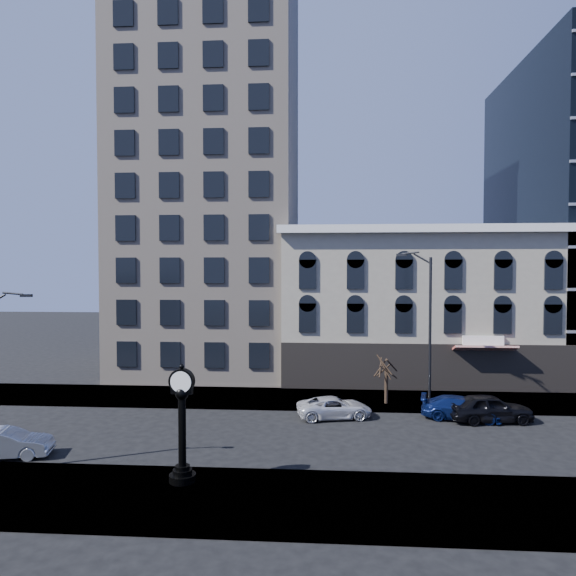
{
  "coord_description": "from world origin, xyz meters",
  "views": [
    {
      "loc": [
        4.2,
        -27.79,
        9.11
      ],
      "look_at": [
        2.0,
        4.0,
        8.0
      ],
      "focal_mm": 32.0,
      "sensor_mm": 36.0,
      "label": 1
    }
  ],
  "objects": [
    {
      "name": "cream_tower",
      "position": [
        -6.11,
        18.88,
        19.32
      ],
      "size": [
        15.9,
        15.4,
        42.5
      ],
      "color": "#BAA895",
      "rests_on": "ground"
    },
    {
      "name": "victorian_row",
      "position": [
        12.0,
        15.89,
        6.0
      ],
      "size": [
        22.6,
        11.19,
        12.5
      ],
      "color": "#A09884",
      "rests_on": "ground"
    },
    {
      "name": "street_lamp_far",
      "position": [
        10.42,
        6.26,
        7.97
      ],
      "size": [
        2.58,
        1.18,
        10.4
      ],
      "rotation": [
        0.0,
        0.0,
        2.79
      ],
      "color": "black",
      "rests_on": "sidewalk_far"
    },
    {
      "name": "car_far_b",
      "position": [
        12.61,
        3.82,
        0.69
      ],
      "size": [
        5.09,
        2.93,
        1.39
      ],
      "primitive_type": "imported",
      "rotation": [
        0.0,
        0.0,
        1.35
      ],
      "color": "#0C194C",
      "rests_on": "ground"
    },
    {
      "name": "sidewalk_far",
      "position": [
        0.0,
        8.0,
        0.06
      ],
      "size": [
        160.0,
        6.0,
        0.12
      ],
      "primitive_type": "cube",
      "color": "gray",
      "rests_on": "ground"
    },
    {
      "name": "car_far_a",
      "position": [
        4.9,
        3.65,
        0.64
      ],
      "size": [
        4.95,
        3.05,
        1.28
      ],
      "primitive_type": "imported",
      "rotation": [
        0.0,
        0.0,
        1.78
      ],
      "color": "silver",
      "rests_on": "ground"
    },
    {
      "name": "bare_tree_far",
      "position": [
        8.45,
        6.92,
        3.1
      ],
      "size": [
        2.31,
        2.31,
        3.97
      ],
      "color": "#322419",
      "rests_on": "sidewalk_far"
    },
    {
      "name": "car_far_c",
      "position": [
        14.2,
        3.45,
        0.84
      ],
      "size": [
        5.1,
        2.51,
        1.67
      ],
      "primitive_type": "imported",
      "rotation": [
        0.0,
        0.0,
        1.68
      ],
      "color": "black",
      "rests_on": "ground"
    },
    {
      "name": "sidewalk_near",
      "position": [
        0.0,
        -8.0,
        0.06
      ],
      "size": [
        160.0,
        6.0,
        0.12
      ],
      "primitive_type": "cube",
      "color": "gray",
      "rests_on": "ground"
    },
    {
      "name": "car_near_b",
      "position": [
        -11.17,
        -4.23,
        0.7
      ],
      "size": [
        4.49,
        2.43,
        1.4
      ],
      "primitive_type": "imported",
      "rotation": [
        0.0,
        0.0,
        1.8
      ],
      "color": "#A5A8AD",
      "rests_on": "ground"
    },
    {
      "name": "ground",
      "position": [
        0.0,
        0.0,
        0.0
      ],
      "size": [
        160.0,
        160.0,
        0.0
      ],
      "primitive_type": "plane",
      "color": "black",
      "rests_on": "ground"
    },
    {
      "name": "street_clock",
      "position": [
        -1.77,
        -6.63,
        2.39
      ],
      "size": [
        1.14,
        1.14,
        5.02
      ],
      "rotation": [
        0.0,
        0.0,
        -0.08
      ],
      "color": "black",
      "rests_on": "sidewalk_near"
    }
  ]
}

